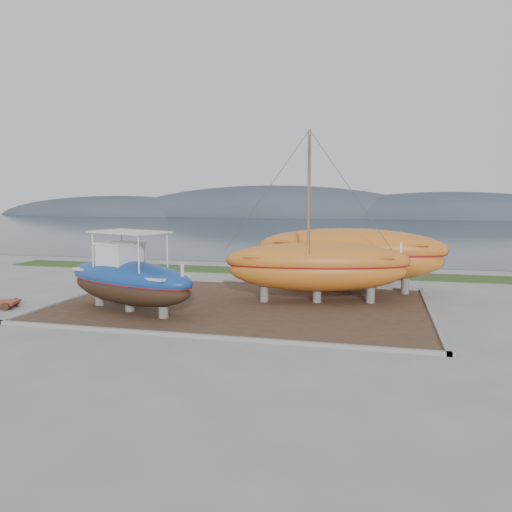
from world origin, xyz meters
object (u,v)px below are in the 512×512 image
(blue_caique, at_px, (129,271))
(orange_sailboat, at_px, (318,218))
(orange_bare_hull, at_px, (350,261))
(red_trailer, at_px, (0,305))
(white_dinghy, at_px, (157,282))

(blue_caique, xyz_separation_m, orange_sailboat, (8.38, 4.16, 2.45))
(blue_caique, relative_size, orange_bare_hull, 0.74)
(blue_caique, bearing_deg, orange_bare_hull, 60.19)
(orange_bare_hull, relative_size, red_trailer, 4.24)
(blue_caique, bearing_deg, orange_sailboat, 48.27)
(blue_caique, xyz_separation_m, white_dinghy, (-0.88, 4.91, -1.34))
(orange_bare_hull, distance_m, red_trailer, 18.59)
(orange_sailboat, height_order, orange_bare_hull, orange_sailboat)
(red_trailer, bearing_deg, white_dinghy, 28.33)
(white_dinghy, xyz_separation_m, orange_bare_hull, (10.68, 2.83, 1.20))
(blue_caique, height_order, orange_sailboat, orange_sailboat)
(blue_caique, relative_size, orange_sailboat, 0.84)
(blue_caique, height_order, red_trailer, blue_caique)
(orange_bare_hull, bearing_deg, blue_caique, -139.57)
(orange_sailboat, relative_size, red_trailer, 3.73)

